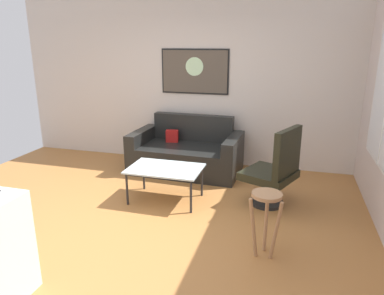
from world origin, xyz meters
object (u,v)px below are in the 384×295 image
(couch, at_px, (187,153))
(bar_stool, at_px, (266,209))
(coffee_table, at_px, (165,170))
(wall_painting, at_px, (195,71))
(armchair, at_px, (275,169))

(couch, xyz_separation_m, bar_stool, (1.43, -2.13, 0.21))
(couch, xyz_separation_m, coffee_table, (0.06, -1.18, 0.13))
(couch, bearing_deg, wall_painting, 90.67)
(bar_stool, xyz_separation_m, wall_painting, (-1.44, 2.62, 1.07))
(coffee_table, xyz_separation_m, armchair, (1.39, 0.21, 0.08))
(couch, height_order, wall_painting, wall_painting)
(armchair, xyz_separation_m, bar_stool, (-0.02, -1.16, -0.00))
(coffee_table, relative_size, armchair, 0.91)
(armchair, xyz_separation_m, wall_painting, (-1.46, 1.47, 1.07))
(bar_stool, bearing_deg, armchair, 88.89)
(coffee_table, bearing_deg, wall_painting, 92.31)
(bar_stool, bearing_deg, wall_painting, 118.71)
(coffee_table, height_order, bar_stool, bar_stool)
(coffee_table, height_order, armchair, armchair)
(couch, xyz_separation_m, wall_painting, (-0.01, 0.50, 1.27))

